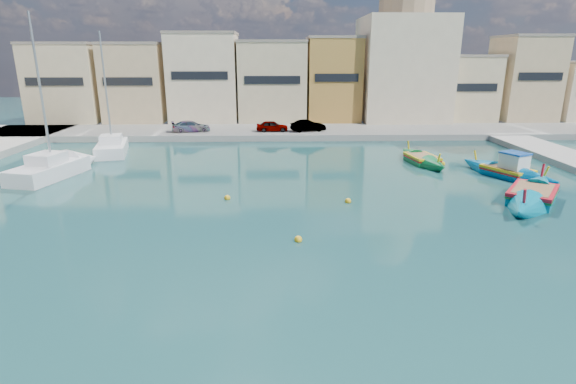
# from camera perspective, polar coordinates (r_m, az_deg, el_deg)

# --- Properties ---
(ground) EXTENTS (160.00, 160.00, 0.00)m
(ground) POSITION_cam_1_polar(r_m,az_deg,el_deg) (18.77, 15.48, -9.31)
(ground) COLOR #164043
(ground) RESTS_ON ground
(north_quay) EXTENTS (80.00, 8.00, 0.60)m
(north_quay) POSITION_cam_1_polar(r_m,az_deg,el_deg) (48.99, 4.81, 7.63)
(north_quay) COLOR gray
(north_quay) RESTS_ON ground
(north_townhouses) EXTENTS (83.20, 7.87, 10.19)m
(north_townhouses) POSITION_cam_1_polar(r_m,az_deg,el_deg) (56.81, 11.00, 13.42)
(north_townhouses) COLOR #CAB68C
(north_townhouses) RESTS_ON ground
(church_block) EXTENTS (10.00, 10.00, 19.10)m
(church_block) POSITION_cam_1_polar(r_m,az_deg,el_deg) (58.14, 14.40, 16.65)
(church_block) COLOR beige
(church_block) RESTS_ON ground
(parked_cars) EXTENTS (16.09, 2.51, 1.18)m
(parked_cars) POSITION_cam_1_polar(r_m,az_deg,el_deg) (47.15, -4.78, 8.34)
(parked_cars) COLOR #4C1919
(parked_cars) RESTS_ON north_quay
(luzzu_blue_cabin) EXTENTS (5.13, 7.82, 2.76)m
(luzzu_blue_cabin) POSITION_cam_1_polar(r_m,az_deg,el_deg) (34.94, 26.09, 2.29)
(luzzu_blue_cabin) COLOR #00649F
(luzzu_blue_cabin) RESTS_ON ground
(luzzu_cyan_mid) EXTENTS (7.44, 8.83, 2.78)m
(luzzu_cyan_mid) POSITION_cam_1_polar(r_m,az_deg,el_deg) (29.63, 28.59, -0.51)
(luzzu_cyan_mid) COLOR #0082A3
(luzzu_cyan_mid) RESTS_ON ground
(luzzu_green) EXTENTS (2.92, 7.44, 2.28)m
(luzzu_green) POSITION_cam_1_polar(r_m,az_deg,el_deg) (36.99, 16.63, 3.89)
(luzzu_green) COLOR #0A6E35
(luzzu_green) RESTS_ON ground
(yacht_north) EXTENTS (4.18, 8.47, 10.90)m
(yacht_north) POSITION_cam_1_polar(r_m,az_deg,el_deg) (43.50, -21.22, 5.56)
(yacht_north) COLOR white
(yacht_north) RESTS_ON ground
(yacht_midnorth) EXTENTS (4.33, 8.61, 11.72)m
(yacht_midnorth) POSITION_cam_1_polar(r_m,az_deg,el_deg) (36.47, -26.36, 3.01)
(yacht_midnorth) COLOR white
(yacht_midnorth) RESTS_ON ground
(mooring_buoys) EXTENTS (23.25, 22.77, 0.36)m
(mooring_buoys) POSITION_cam_1_polar(r_m,az_deg,el_deg) (24.94, 15.87, -2.54)
(mooring_buoys) COLOR yellow
(mooring_buoys) RESTS_ON ground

